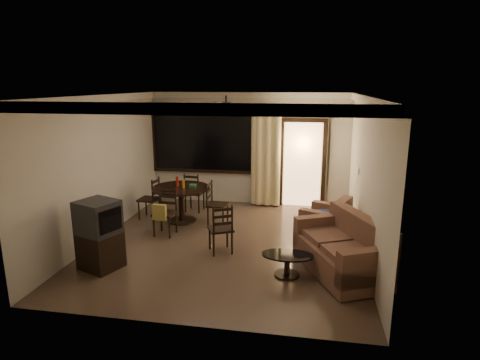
% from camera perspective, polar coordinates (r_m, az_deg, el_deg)
% --- Properties ---
extents(ground, '(5.50, 5.50, 0.00)m').
position_cam_1_polar(ground, '(7.86, -1.83, -8.95)').
color(ground, '#7F6651').
rests_on(ground, ground).
extents(room_shell, '(5.50, 6.70, 5.50)m').
position_cam_1_polar(room_shell, '(9.00, 4.07, 6.02)').
color(room_shell, beige).
rests_on(room_shell, ground).
extents(dining_table, '(1.26, 1.26, 1.01)m').
position_cam_1_polar(dining_table, '(8.95, -8.37, -2.04)').
color(dining_table, black).
rests_on(dining_table, ground).
extents(dining_chair_west, '(0.46, 0.46, 0.95)m').
position_cam_1_polar(dining_chair_west, '(9.38, -12.72, -3.67)').
color(dining_chair_west, black).
rests_on(dining_chair_west, ground).
extents(dining_chair_east, '(0.46, 0.46, 0.95)m').
position_cam_1_polar(dining_chair_east, '(8.76, -3.25, -4.58)').
color(dining_chair_east, black).
rests_on(dining_chair_east, ground).
extents(dining_chair_south, '(0.46, 0.51, 0.95)m').
position_cam_1_polar(dining_chair_south, '(8.30, -10.63, -5.68)').
color(dining_chair_south, black).
rests_on(dining_chair_south, ground).
extents(dining_chair_north, '(0.46, 0.46, 0.95)m').
position_cam_1_polar(dining_chair_north, '(9.74, -6.49, -2.77)').
color(dining_chair_north, black).
rests_on(dining_chair_north, ground).
extents(tv_cabinet, '(0.76, 0.73, 1.16)m').
position_cam_1_polar(tv_cabinet, '(7.05, -19.37, -7.35)').
color(tv_cabinet, black).
rests_on(tv_cabinet, ground).
extents(sofa, '(1.57, 1.96, 0.93)m').
position_cam_1_polar(sofa, '(6.79, 14.57, -9.75)').
color(sofa, '#4B2F23').
rests_on(sofa, ground).
extents(armchair, '(1.06, 1.06, 0.81)m').
position_cam_1_polar(armchair, '(8.14, 12.36, -5.93)').
color(armchair, '#4B2F23').
rests_on(armchair, ground).
extents(coffee_table, '(0.82, 0.49, 0.36)m').
position_cam_1_polar(coffee_table, '(6.58, 6.72, -11.42)').
color(coffee_table, black).
rests_on(coffee_table, ground).
extents(side_chair, '(0.55, 0.55, 0.94)m').
position_cam_1_polar(side_chair, '(7.37, -2.75, -8.19)').
color(side_chair, black).
rests_on(side_chair, ground).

